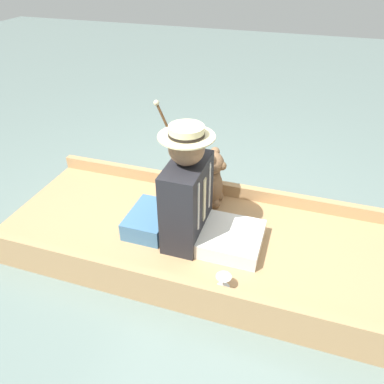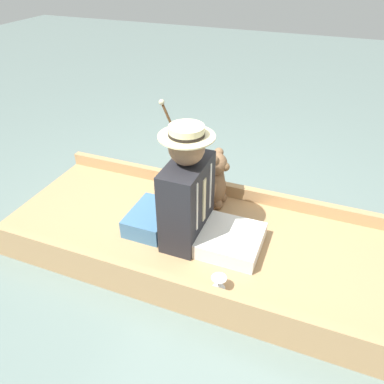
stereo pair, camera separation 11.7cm
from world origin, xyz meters
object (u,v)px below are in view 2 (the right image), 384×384
object	(u,v)px
teddy_bear	(216,180)
seated_person	(196,200)
wine_glass	(219,281)
walking_cane	(179,141)

from	to	relation	value
teddy_bear	seated_person	bearing A→B (deg)	0.41
wine_glass	walking_cane	world-z (taller)	walking_cane
seated_person	teddy_bear	size ratio (longest dim) A/B	1.80
wine_glass	walking_cane	size ratio (longest dim) A/B	0.12
seated_person	walking_cane	bearing A→B (deg)	-157.26
wine_glass	teddy_bear	bearing A→B (deg)	-160.05
wine_glass	walking_cane	distance (m)	1.17
seated_person	wine_glass	bearing A→B (deg)	26.99
seated_person	walking_cane	xyz separation A→B (m)	(-0.52, -0.34, 0.13)
seated_person	wine_glass	xyz separation A→B (m)	(0.39, 0.30, -0.25)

